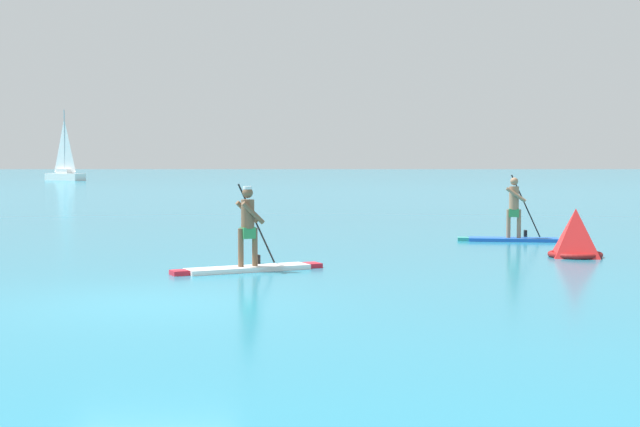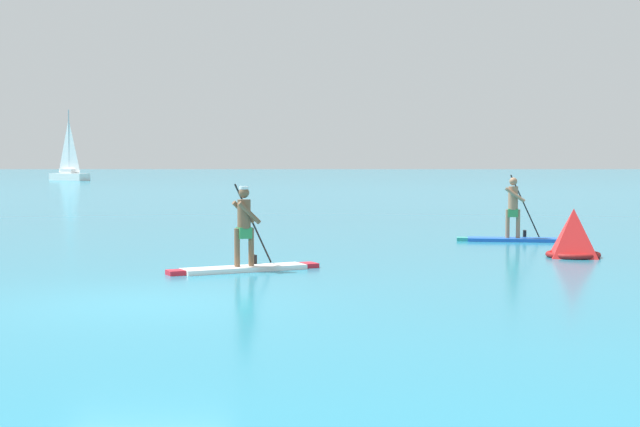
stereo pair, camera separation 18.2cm
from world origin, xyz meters
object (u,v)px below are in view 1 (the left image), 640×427
Objects in this scene: race_marker_buoy at (575,236)px; paddleboarder_far_right at (514,226)px; paddleboarder_mid_center at (249,251)px; sailboat_left_horizon at (65,171)px.

paddleboarder_far_right is at bearing 96.70° from race_marker_buoy.
sailboat_left_horizon is (-26.01, 82.20, 0.59)m from paddleboarder_mid_center.
paddleboarder_far_right is (6.68, 6.63, 0.00)m from paddleboarder_mid_center.
paddleboarder_mid_center is at bearing -127.32° from paddleboarder_far_right.
paddleboarder_mid_center reaches higher than race_marker_buoy.
paddleboarder_mid_center is 0.98× the size of paddleboarder_far_right.
paddleboarder_far_right is at bearing 18.24° from paddleboarder_mid_center.
paddleboarder_far_right reaches higher than paddleboarder_mid_center.
paddleboarder_far_right is 4.10m from race_marker_buoy.
paddleboarder_far_right is 82.34m from sailboat_left_horizon.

